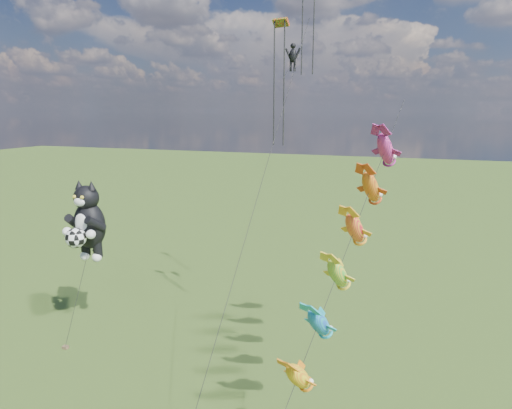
% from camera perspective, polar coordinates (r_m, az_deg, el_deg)
% --- Properties ---
extents(ground, '(300.00, 300.00, 0.00)m').
position_cam_1_polar(ground, '(32.63, -29.94, -20.78)').
color(ground, '#213E0F').
extents(cat_kite_rig, '(2.79, 4.31, 12.03)m').
position_cam_1_polar(cat_kite_rig, '(33.99, -21.61, -2.08)').
color(cat_kite_rig, brown).
rests_on(cat_kite_rig, ground).
extents(fish_windsock_rig, '(5.29, 15.14, 17.66)m').
position_cam_1_polar(fish_windsock_rig, '(22.58, 11.94, -6.10)').
color(fish_windsock_rig, brown).
rests_on(fish_windsock_rig, ground).
extents(parafoil_rig, '(2.73, 17.50, 27.34)m').
position_cam_1_polar(parafoil_rig, '(28.26, 4.78, 19.84)').
color(parafoil_rig, brown).
rests_on(parafoil_rig, ground).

